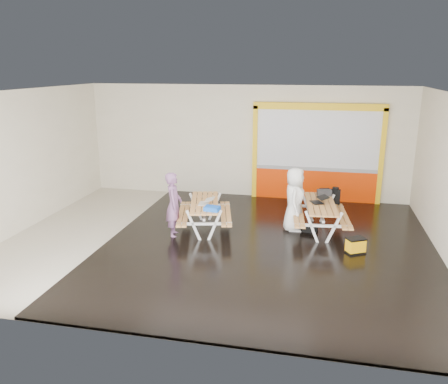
% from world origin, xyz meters
% --- Properties ---
extents(room, '(10.02, 8.02, 3.52)m').
position_xyz_m(room, '(0.00, 0.00, 1.75)').
color(room, '#B9AF9C').
rests_on(room, ground).
extents(deck, '(7.50, 7.98, 0.05)m').
position_xyz_m(deck, '(1.25, 0.00, 0.03)').
color(deck, black).
rests_on(deck, room).
extents(kiosk, '(3.88, 0.16, 3.00)m').
position_xyz_m(kiosk, '(2.20, 3.93, 1.44)').
color(kiosk, '#E03100').
rests_on(kiosk, room).
extents(picnic_table_left, '(1.72, 2.18, 0.77)m').
position_xyz_m(picnic_table_left, '(-0.45, 0.70, 0.59)').
color(picnic_table_left, tan).
rests_on(picnic_table_left, deck).
extents(picnic_table_right, '(1.52, 2.09, 0.79)m').
position_xyz_m(picnic_table_right, '(2.39, 1.16, 0.60)').
color(picnic_table_right, tan).
rests_on(picnic_table_right, deck).
extents(person_left, '(0.51, 0.66, 1.61)m').
position_xyz_m(person_left, '(-1.08, 0.17, 0.81)').
color(person_left, '#7B4F79').
rests_on(person_left, deck).
extents(person_right, '(0.53, 0.81, 1.63)m').
position_xyz_m(person_right, '(1.75, 1.17, 0.83)').
color(person_right, white).
rests_on(person_right, deck).
extents(laptop_left, '(0.40, 0.36, 0.16)m').
position_xyz_m(laptop_left, '(-0.37, 0.53, 0.82)').
color(laptop_left, silver).
rests_on(laptop_left, picnic_table_left).
extents(laptop_right, '(0.50, 0.47, 0.17)m').
position_xyz_m(laptop_right, '(2.34, 1.19, 0.84)').
color(laptop_right, black).
rests_on(laptop_right, picnic_table_right).
extents(blue_pouch, '(0.38, 0.29, 0.10)m').
position_xyz_m(blue_pouch, '(-0.10, 0.06, 0.82)').
color(blue_pouch, blue).
rests_on(blue_pouch, picnic_table_left).
extents(toolbox, '(0.39, 0.26, 0.21)m').
position_xyz_m(toolbox, '(2.47, 1.84, 0.87)').
color(toolbox, black).
rests_on(toolbox, picnic_table_right).
extents(backpack, '(0.28, 0.19, 0.44)m').
position_xyz_m(backpack, '(2.76, 2.14, 0.72)').
color(backpack, black).
rests_on(backpack, picnic_table_right).
extents(dark_case, '(0.43, 0.34, 0.15)m').
position_xyz_m(dark_case, '(2.15, 1.11, 0.12)').
color(dark_case, black).
rests_on(dark_case, deck).
extents(fluke_bag, '(0.48, 0.43, 0.35)m').
position_xyz_m(fluke_bag, '(3.19, -0.06, 0.22)').
color(fluke_bag, black).
rests_on(fluke_bag, deck).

